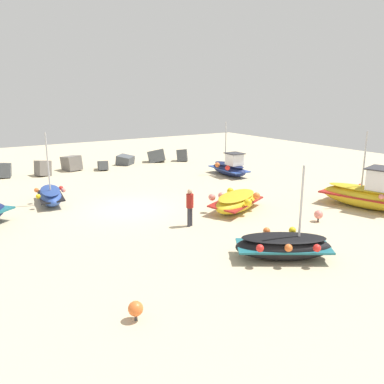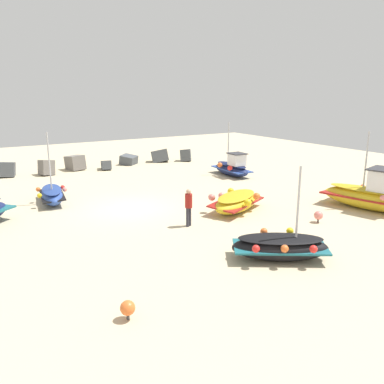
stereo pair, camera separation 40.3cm
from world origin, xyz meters
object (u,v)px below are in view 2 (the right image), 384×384
at_px(person_walking, 189,205).
at_px(mooring_buoy_1, 128,308).
at_px(fishing_boat_1, 232,167).
at_px(fishing_boat_3, 52,195).
at_px(fishing_boat_4, 374,195).
at_px(fishing_boat_0, 280,247).
at_px(mooring_buoy_0, 318,215).
at_px(fishing_boat_5, 236,202).

relative_size(person_walking, mooring_buoy_1, 3.14).
bearing_deg(fishing_boat_1, mooring_buoy_1, -43.19).
distance_m(fishing_boat_3, person_walking, 8.28).
bearing_deg(fishing_boat_4, fishing_boat_1, 170.74).
xyz_separation_m(person_walking, mooring_buoy_1, (-5.14, -5.50, -0.64)).
bearing_deg(mooring_buoy_1, fishing_boat_1, 44.73).
height_order(fishing_boat_0, fishing_boat_4, fishing_boat_4).
xyz_separation_m(fishing_boat_3, mooring_buoy_1, (-0.85, -12.57, -0.11)).
bearing_deg(fishing_boat_0, mooring_buoy_0, -121.31).
bearing_deg(fishing_boat_4, fishing_boat_3, -140.76).
bearing_deg(person_walking, fishing_boat_0, 168.21).
distance_m(fishing_boat_0, fishing_boat_4, 8.53).
bearing_deg(person_walking, fishing_boat_1, -69.85).
distance_m(fishing_boat_5, person_walking, 3.36).
height_order(fishing_boat_4, person_walking, fishing_boat_4).
distance_m(fishing_boat_1, fishing_boat_5, 8.49).
bearing_deg(person_walking, fishing_boat_3, 8.16).
bearing_deg(fishing_boat_5, fishing_boat_1, 29.63).
xyz_separation_m(fishing_boat_1, mooring_buoy_0, (-2.88, -10.31, -0.25)).
bearing_deg(fishing_boat_5, fishing_boat_3, 115.29).
bearing_deg(fishing_boat_1, fishing_boat_5, -33.51).
bearing_deg(fishing_boat_0, fishing_boat_1, -87.28).
relative_size(fishing_boat_0, fishing_boat_1, 0.96).
distance_m(fishing_boat_1, fishing_boat_4, 10.38).
height_order(fishing_boat_3, mooring_buoy_1, fishing_boat_3).
xyz_separation_m(fishing_boat_3, mooring_buoy_0, (9.57, -9.70, -0.11)).
xyz_separation_m(fishing_boat_1, fishing_boat_4, (1.04, -10.33, 0.16)).
height_order(fishing_boat_4, mooring_buoy_1, fishing_boat_4).
xyz_separation_m(person_walking, mooring_buoy_0, (5.29, -2.63, -0.64)).
bearing_deg(fishing_boat_3, fishing_boat_1, -79.53).
distance_m(fishing_boat_5, mooring_buoy_1, 10.46).
bearing_deg(mooring_buoy_1, fishing_boat_4, 11.24).
bearing_deg(fishing_boat_3, fishing_boat_4, -118.11).
height_order(fishing_boat_5, mooring_buoy_0, fishing_boat_5).
relative_size(fishing_boat_5, mooring_buoy_0, 7.03).
height_order(fishing_boat_0, fishing_boat_3, fishing_boat_3).
xyz_separation_m(fishing_boat_0, fishing_boat_5, (2.29, 5.50, -0.01)).
distance_m(fishing_boat_1, person_walking, 11.22).
distance_m(fishing_boat_1, mooring_buoy_1, 18.73).
bearing_deg(fishing_boat_5, person_walking, 168.73).
distance_m(fishing_boat_4, person_walking, 9.59).
distance_m(person_walking, mooring_buoy_0, 5.94).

